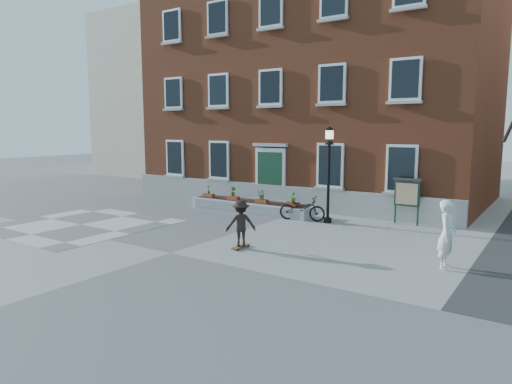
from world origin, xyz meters
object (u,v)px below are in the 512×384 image
Objects in this scene: notice_board at (407,193)px; bystander at (447,234)px; skateboarder at (241,223)px; lamp_post at (329,161)px; bicycle at (302,208)px.

bystander is at bearing -63.60° from notice_board.
notice_board is 1.19× the size of skateboarder.
bystander is at bearing -35.30° from lamp_post.
bicycle is at bearing -156.65° from notice_board.
skateboarder is at bearing -96.12° from lamp_post.
lamp_post is (1.09, 0.20, 2.02)m from bicycle.
bystander reaches higher than notice_board.
notice_board is (3.85, 1.66, 0.75)m from bicycle.
lamp_post reaches higher than notice_board.
lamp_post is at bearing -92.95° from bicycle.
notice_board is at bearing -80.28° from bicycle.
notice_board reaches higher than bicycle.
lamp_post is 3.38m from notice_board.
bicycle is 7.42m from bystander.
bystander is at bearing -132.77° from bicycle.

